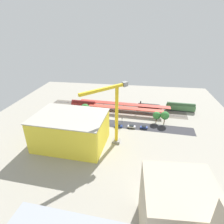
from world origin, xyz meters
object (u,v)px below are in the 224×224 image
parked_car_6 (70,121)px  street_tree_2 (91,111)px  freight_coach_far (83,104)px  parked_car_4 (93,124)px  parked_car_2 (118,126)px  traffic_light (122,121)px  tower_crane (114,111)px  platform_canopy_near (125,108)px  box_truck_1 (62,124)px  street_tree_1 (157,116)px  street_tree_3 (165,116)px  street_tree_4 (85,109)px  locomotive (150,106)px  construction_building (71,130)px  parked_car_3 (105,124)px  passenger_coach (181,107)px  street_tree_0 (75,110)px  box_truck_0 (76,123)px  parked_car_5 (81,123)px  platform_canopy_far (123,104)px  parked_car_1 (132,127)px  parked_car_0 (144,127)px

parked_car_6 → street_tree_2: bearing=-149.1°
freight_coach_far → parked_car_4: (-12.30, 21.67, -2.37)m
parked_car_2 → traffic_light: (-2.04, 0.64, 3.54)m
parked_car_2 → tower_crane: tower_crane is taller
platform_canopy_near → box_truck_1: (34.33, 21.64, -2.49)m
street_tree_1 → street_tree_3: street_tree_3 is taller
street_tree_4 → traffic_light: size_ratio=1.41×
locomotive → parked_car_6: (47.90, 27.40, -1.10)m
platform_canopy_near → box_truck_1: platform_canopy_near is taller
parked_car_6 → construction_building: (-8.80, 20.38, 6.77)m
parked_car_3 → passenger_coach: bearing=-149.3°
passenger_coach → street_tree_0: size_ratio=2.48×
box_truck_0 → street_tree_1: size_ratio=1.39×
passenger_coach → parked_car_3: bearing=30.7°
freight_coach_far → parked_car_5: (-5.24, 22.11, -2.30)m
box_truck_1 → street_tree_4: bearing=-128.6°
platform_canopy_far → parked_car_3: platform_canopy_far is taller
platform_canopy_far → street_tree_4: size_ratio=6.84×
platform_canopy_far → street_tree_0: size_ratio=8.16×
parked_car_2 → street_tree_3: street_tree_3 is taller
parked_car_2 → street_tree_0: street_tree_0 is taller
parked_car_1 → street_tree_2: size_ratio=0.66×
parked_car_1 → street_tree_3: (-18.71, -7.48, 4.73)m
construction_building → traffic_light: construction_building is taller
passenger_coach → parked_car_0: (24.54, 27.66, -2.34)m
locomotive → parked_car_5: bearing=35.1°
box_truck_1 → traffic_light: size_ratio=1.41×
traffic_light → passenger_coach: bearing=-141.9°
traffic_light → box_truck_0: bearing=2.5°
box_truck_1 → traffic_light: bearing=-174.7°
passenger_coach → box_truck_1: size_ratio=2.08×
passenger_coach → street_tree_2: 60.19m
parked_car_3 → parked_car_6: 21.50m
freight_coach_far → street_tree_3: street_tree_3 is taller
parked_car_0 → parked_car_5: (36.25, 0.67, 0.09)m
parked_car_4 → box_truck_1: box_truck_1 is taller
freight_coach_far → parked_car_1: 40.95m
platform_canopy_far → parked_car_3: bearing=71.0°
parked_car_6 → parked_car_2: bearing=178.2°
box_truck_0 → street_tree_4: bearing=-103.5°
parked_car_6 → construction_building: 23.21m
locomotive → box_truck_1: size_ratio=1.76×
tower_crane → street_tree_4: size_ratio=3.29×
platform_canopy_near → street_tree_0: street_tree_0 is taller
platform_canopy_far → construction_building: (21.08, 44.39, 3.57)m
parked_car_1 → box_truck_0: box_truck_0 is taller
construction_building → platform_canopy_near: bearing=-117.9°
passenger_coach → parked_car_0: 37.05m
parked_car_5 → street_tree_4: bearing=-89.4°
box_truck_0 → street_tree_2: (-6.85, -9.75, 3.23)m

